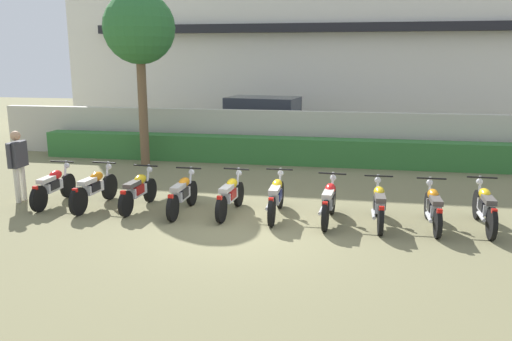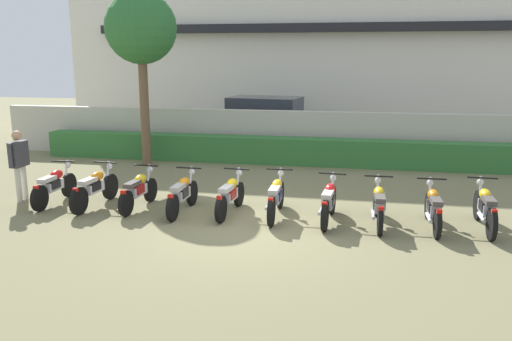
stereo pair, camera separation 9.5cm
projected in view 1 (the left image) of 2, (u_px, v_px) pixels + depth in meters
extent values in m
plane|color=olive|center=(246.00, 228.00, 10.56)|extent=(60.00, 60.00, 0.00)
cube|color=silver|center=(312.00, 40.00, 24.70)|extent=(22.06, 6.00, 8.38)
cube|color=black|center=(306.00, 28.00, 21.49)|extent=(18.53, 0.50, 0.36)
cube|color=#BCB7A8|center=(290.00, 135.00, 17.37)|extent=(20.96, 0.30, 1.66)
cube|color=#337033|center=(287.00, 151.00, 16.78)|extent=(16.77, 0.70, 0.86)
cube|color=#9EA3A8|center=(268.00, 127.00, 20.20)|extent=(4.72, 2.47, 1.00)
cube|color=#2D333D|center=(263.00, 106.00, 20.08)|extent=(2.91, 2.07, 0.65)
cylinder|color=black|center=(312.00, 135.00, 20.64)|extent=(0.70, 0.31, 0.68)
cylinder|color=black|center=(301.00, 143.00, 18.93)|extent=(0.70, 0.31, 0.68)
cylinder|color=black|center=(239.00, 132.00, 21.64)|extent=(0.70, 0.31, 0.68)
cylinder|color=black|center=(222.00, 138.00, 19.93)|extent=(0.70, 0.31, 0.68)
cylinder|color=brown|center=(143.00, 110.00, 16.36)|extent=(0.29, 0.29, 3.52)
sphere|color=#2D6B33|center=(139.00, 28.00, 15.81)|extent=(2.21, 2.21, 2.21)
cylinder|color=black|center=(68.00, 185.00, 12.82)|extent=(0.10, 0.60, 0.60)
cylinder|color=black|center=(39.00, 199.00, 11.61)|extent=(0.10, 0.60, 0.60)
cube|color=silver|center=(52.00, 186.00, 12.13)|extent=(0.21, 0.60, 0.22)
ellipsoid|color=red|center=(56.00, 175.00, 12.25)|extent=(0.23, 0.44, 0.22)
cube|color=beige|center=(46.00, 180.00, 11.87)|extent=(0.21, 0.52, 0.10)
cube|color=red|center=(35.00, 188.00, 11.45)|extent=(0.10, 0.08, 0.08)
cylinder|color=silver|center=(65.00, 174.00, 12.66)|extent=(0.05, 0.23, 0.65)
cylinder|color=black|center=(62.00, 162.00, 12.50)|extent=(0.60, 0.04, 0.04)
sphere|color=silver|center=(67.00, 166.00, 12.73)|extent=(0.14, 0.14, 0.14)
cylinder|color=silver|center=(42.00, 194.00, 11.94)|extent=(0.08, 0.55, 0.07)
cube|color=black|center=(51.00, 185.00, 12.07)|extent=(0.24, 0.36, 0.20)
cylinder|color=black|center=(110.00, 187.00, 12.62)|extent=(0.13, 0.64, 0.63)
cylinder|color=black|center=(78.00, 201.00, 11.34)|extent=(0.13, 0.64, 0.63)
cube|color=silver|center=(93.00, 188.00, 11.90)|extent=(0.23, 0.61, 0.22)
ellipsoid|color=orange|center=(97.00, 177.00, 12.01)|extent=(0.24, 0.45, 0.22)
cube|color=beige|center=(87.00, 181.00, 11.64)|extent=(0.23, 0.53, 0.10)
cube|color=red|center=(75.00, 190.00, 11.19)|extent=(0.10, 0.09, 0.08)
cylinder|color=silver|center=(107.00, 175.00, 12.46)|extent=(0.06, 0.23, 0.65)
cylinder|color=black|center=(104.00, 163.00, 12.31)|extent=(0.60, 0.07, 0.04)
sphere|color=silver|center=(109.00, 167.00, 12.53)|extent=(0.14, 0.14, 0.14)
cylinder|color=silver|center=(83.00, 196.00, 11.72)|extent=(0.10, 0.55, 0.07)
cube|color=black|center=(92.00, 186.00, 11.84)|extent=(0.26, 0.37, 0.20)
cylinder|color=black|center=(150.00, 190.00, 12.42)|extent=(0.12, 0.58, 0.57)
cylinder|color=black|center=(126.00, 204.00, 11.26)|extent=(0.12, 0.58, 0.57)
cube|color=silver|center=(137.00, 191.00, 11.76)|extent=(0.23, 0.61, 0.22)
ellipsoid|color=yellow|center=(140.00, 179.00, 11.87)|extent=(0.24, 0.45, 0.22)
cube|color=#4C4742|center=(132.00, 184.00, 11.50)|extent=(0.23, 0.53, 0.10)
cube|color=red|center=(123.00, 193.00, 11.11)|extent=(0.10, 0.09, 0.08)
cylinder|color=silver|center=(148.00, 178.00, 12.26)|extent=(0.06, 0.23, 0.65)
cylinder|color=black|center=(146.00, 166.00, 12.11)|extent=(0.60, 0.07, 0.04)
sphere|color=silver|center=(150.00, 170.00, 12.33)|extent=(0.14, 0.14, 0.14)
cylinder|color=silver|center=(128.00, 199.00, 11.58)|extent=(0.10, 0.55, 0.07)
cube|color=#A51414|center=(136.00, 189.00, 11.70)|extent=(0.26, 0.37, 0.20)
cylinder|color=black|center=(192.00, 193.00, 12.14)|extent=(0.10, 0.58, 0.58)
cylinder|color=black|center=(173.00, 208.00, 10.94)|extent=(0.10, 0.58, 0.58)
cube|color=silver|center=(182.00, 194.00, 11.46)|extent=(0.21, 0.60, 0.22)
ellipsoid|color=orange|center=(184.00, 182.00, 11.57)|extent=(0.23, 0.44, 0.22)
cube|color=#B2ADA3|center=(178.00, 188.00, 11.19)|extent=(0.21, 0.52, 0.10)
cube|color=red|center=(171.00, 197.00, 10.78)|extent=(0.10, 0.08, 0.08)
cylinder|color=silver|center=(190.00, 181.00, 11.99)|extent=(0.05, 0.23, 0.65)
cylinder|color=black|center=(189.00, 168.00, 11.83)|extent=(0.60, 0.05, 0.04)
sphere|color=silver|center=(192.00, 172.00, 12.05)|extent=(0.14, 0.14, 0.14)
cylinder|color=silver|center=(173.00, 203.00, 11.27)|extent=(0.08, 0.55, 0.07)
cube|color=black|center=(181.00, 193.00, 11.40)|extent=(0.25, 0.36, 0.20)
cylinder|color=black|center=(239.00, 194.00, 12.05)|extent=(0.13, 0.58, 0.57)
cylinder|color=black|center=(221.00, 209.00, 10.85)|extent=(0.13, 0.58, 0.57)
cube|color=silver|center=(230.00, 195.00, 11.37)|extent=(0.24, 0.61, 0.22)
ellipsoid|color=yellow|center=(232.00, 184.00, 11.48)|extent=(0.25, 0.45, 0.22)
cube|color=beige|center=(226.00, 189.00, 11.11)|extent=(0.24, 0.53, 0.10)
cube|color=red|center=(219.00, 198.00, 10.69)|extent=(0.11, 0.09, 0.08)
cylinder|color=silver|center=(238.00, 182.00, 11.90)|extent=(0.07, 0.23, 0.65)
cylinder|color=black|center=(236.00, 169.00, 11.75)|extent=(0.60, 0.08, 0.04)
sphere|color=silver|center=(239.00, 173.00, 11.97)|extent=(0.14, 0.14, 0.14)
cylinder|color=silver|center=(221.00, 204.00, 11.19)|extent=(0.11, 0.55, 0.07)
cube|color=#A51414|center=(229.00, 194.00, 11.31)|extent=(0.27, 0.38, 0.20)
cylinder|color=black|center=(280.00, 195.00, 11.91)|extent=(0.10, 0.62, 0.62)
cylinder|color=black|center=(272.00, 212.00, 10.62)|extent=(0.10, 0.62, 0.62)
cube|color=silver|center=(276.00, 197.00, 11.19)|extent=(0.21, 0.60, 0.22)
ellipsoid|color=yellow|center=(277.00, 184.00, 11.30)|extent=(0.22, 0.44, 0.22)
cube|color=#B2ADA3|center=(275.00, 190.00, 10.92)|extent=(0.20, 0.52, 0.10)
cube|color=red|center=(271.00, 200.00, 10.47)|extent=(0.10, 0.08, 0.08)
cylinder|color=silver|center=(280.00, 182.00, 11.76)|extent=(0.05, 0.23, 0.65)
cylinder|color=black|center=(280.00, 169.00, 11.60)|extent=(0.60, 0.04, 0.04)
sphere|color=silver|center=(281.00, 173.00, 11.83)|extent=(0.14, 0.14, 0.14)
cylinder|color=silver|center=(269.00, 205.00, 11.00)|extent=(0.07, 0.55, 0.07)
cube|color=navy|center=(276.00, 195.00, 11.13)|extent=(0.24, 0.36, 0.20)
cylinder|color=black|center=(332.00, 200.00, 11.48)|extent=(0.13, 0.63, 0.63)
cylinder|color=black|center=(325.00, 216.00, 10.32)|extent=(0.13, 0.63, 0.63)
cube|color=silver|center=(329.00, 201.00, 10.82)|extent=(0.24, 0.61, 0.22)
ellipsoid|color=red|center=(330.00, 189.00, 10.93)|extent=(0.25, 0.45, 0.22)
cube|color=#B2ADA3|center=(328.00, 194.00, 10.56)|extent=(0.24, 0.53, 0.10)
cube|color=red|center=(325.00, 204.00, 10.17)|extent=(0.11, 0.09, 0.08)
cylinder|color=silver|center=(332.00, 187.00, 11.32)|extent=(0.07, 0.23, 0.65)
cylinder|color=black|center=(332.00, 174.00, 11.17)|extent=(0.60, 0.08, 0.04)
sphere|color=silver|center=(333.00, 178.00, 11.39)|extent=(0.14, 0.14, 0.14)
cylinder|color=silver|center=(321.00, 210.00, 10.64)|extent=(0.11, 0.55, 0.07)
cube|color=black|center=(329.00, 200.00, 10.76)|extent=(0.26, 0.38, 0.20)
cylinder|color=black|center=(377.00, 202.00, 11.36)|extent=(0.10, 0.58, 0.58)
cylinder|color=black|center=(381.00, 221.00, 10.10)|extent=(0.10, 0.58, 0.58)
cube|color=silver|center=(379.00, 205.00, 10.65)|extent=(0.21, 0.60, 0.22)
ellipsoid|color=yellow|center=(379.00, 192.00, 10.76)|extent=(0.23, 0.44, 0.22)
cube|color=#4C4742|center=(380.00, 198.00, 10.38)|extent=(0.21, 0.52, 0.10)
cube|color=red|center=(382.00, 208.00, 9.94)|extent=(0.10, 0.08, 0.08)
cylinder|color=silver|center=(378.00, 189.00, 11.20)|extent=(0.05, 0.23, 0.65)
cylinder|color=black|center=(379.00, 176.00, 11.05)|extent=(0.60, 0.05, 0.04)
sphere|color=silver|center=(378.00, 180.00, 11.27)|extent=(0.14, 0.14, 0.14)
cylinder|color=silver|center=(373.00, 214.00, 10.46)|extent=(0.08, 0.55, 0.07)
cube|color=black|center=(379.00, 203.00, 10.59)|extent=(0.25, 0.36, 0.20)
cylinder|color=black|center=(428.00, 205.00, 11.15)|extent=(0.10, 0.57, 0.57)
cylinder|color=black|center=(438.00, 224.00, 9.94)|extent=(0.10, 0.57, 0.57)
cube|color=silver|center=(434.00, 208.00, 10.46)|extent=(0.21, 0.60, 0.22)
ellipsoid|color=orange|center=(433.00, 194.00, 10.58)|extent=(0.22, 0.44, 0.22)
cube|color=#4C4742|center=(436.00, 201.00, 10.20)|extent=(0.21, 0.52, 0.10)
cube|color=red|center=(440.00, 211.00, 9.78)|extent=(0.10, 0.08, 0.08)
cylinder|color=silver|center=(430.00, 192.00, 11.00)|extent=(0.05, 0.23, 0.65)
cylinder|color=black|center=(432.00, 178.00, 10.84)|extent=(0.60, 0.04, 0.04)
sphere|color=silver|center=(430.00, 183.00, 11.06)|extent=(0.14, 0.14, 0.14)
cylinder|color=silver|center=(429.00, 217.00, 10.27)|extent=(0.08, 0.55, 0.07)
cube|color=black|center=(434.00, 206.00, 10.40)|extent=(0.24, 0.36, 0.20)
cylinder|color=black|center=(477.00, 204.00, 11.10)|extent=(0.10, 0.64, 0.64)
cylinder|color=black|center=(492.00, 224.00, 9.83)|extent=(0.10, 0.64, 0.64)
cube|color=silver|center=(485.00, 207.00, 10.39)|extent=(0.21, 0.60, 0.22)
ellipsoid|color=yellow|center=(485.00, 194.00, 10.50)|extent=(0.23, 0.44, 0.22)
cube|color=#4C4742|center=(489.00, 200.00, 10.12)|extent=(0.21, 0.52, 0.10)
cube|color=red|center=(494.00, 211.00, 9.68)|extent=(0.10, 0.08, 0.08)
cylinder|color=silver|center=(480.00, 191.00, 10.95)|extent=(0.05, 0.23, 0.65)
cylinder|color=black|center=(482.00, 177.00, 10.79)|extent=(0.60, 0.05, 0.04)
sphere|color=silver|center=(479.00, 182.00, 11.01)|extent=(0.14, 0.14, 0.14)
cylinder|color=silver|center=(481.00, 217.00, 10.20)|extent=(0.08, 0.55, 0.07)
cube|color=black|center=(486.00, 205.00, 10.33)|extent=(0.25, 0.37, 0.20)
cylinder|color=beige|center=(23.00, 183.00, 12.52)|extent=(0.13, 0.13, 0.85)
cylinder|color=beige|center=(17.00, 185.00, 12.31)|extent=(0.13, 0.13, 0.85)
cube|color=#38383D|center=(17.00, 154.00, 12.26)|extent=(0.22, 0.50, 0.61)
cylinder|color=#38383D|center=(25.00, 152.00, 12.54)|extent=(0.09, 0.09, 0.58)
cylinder|color=#38383D|center=(9.00, 156.00, 11.96)|extent=(0.09, 0.09, 0.58)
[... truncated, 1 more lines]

